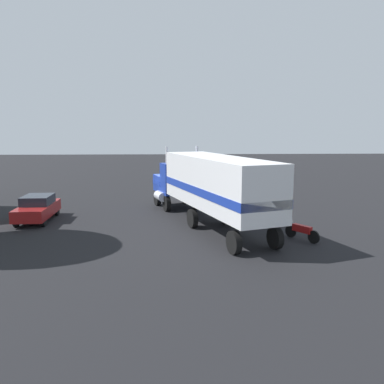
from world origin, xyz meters
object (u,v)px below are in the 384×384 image
Objects in this scene: motorcycle at (302,231)px; person_bystander at (260,212)px; semi_truck at (209,184)px; parked_car at (37,208)px.

person_bystander is at bearing 30.06° from motorcycle.
semi_truck is 10.86m from parked_car.
parked_car is 15.92m from motorcycle.
person_bystander is 0.37× the size of parked_car.
semi_truck is at bearing 53.64° from motorcycle.
parked_car is (1.79, 10.58, -1.72)m from semi_truck.
parked_car is at bearing 71.30° from motorcycle.
person_bystander reaches higher than parked_car.
semi_truck is 3.19× the size of parked_car.
motorcycle is (-2.74, -1.59, -0.41)m from person_bystander.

